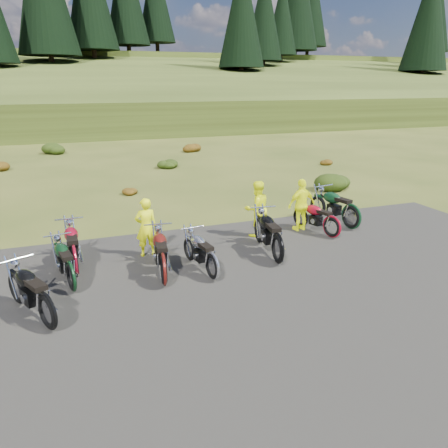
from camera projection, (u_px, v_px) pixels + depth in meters
name	position (u px, v px, depth m)	size (l,w,h in m)	color
ground	(203.00, 283.00, 10.34)	(300.00, 300.00, 0.00)	#384517
gravel_pad	(233.00, 325.00, 8.56)	(20.00, 12.00, 0.04)	black
hill_slope	(83.00, 120.00, 54.96)	(300.00, 46.00, 3.00)	#303C14
hill_plateau	(70.00, 101.00, 108.50)	(300.00, 90.00, 9.17)	#303C14
conifer_26	(242.00, 11.00, 56.79)	(6.16, 6.16, 16.00)	black
conifer_27	(264.00, 13.00, 63.90)	(5.72, 5.72, 15.00)	black
conifer_28	(282.00, 16.00, 71.00)	(5.28, 5.28, 14.00)	black
conifer_31	(429.00, 14.00, 65.48)	(7.04, 7.04, 18.00)	black
conifer_32	(430.00, 17.00, 72.58)	(6.60, 6.60, 17.00)	black
conifer_33	(432.00, 18.00, 79.68)	(6.16, 6.16, 16.00)	black
conifer_34	(432.00, 20.00, 86.79)	(5.72, 5.72, 15.00)	black
conifer_35	(433.00, 21.00, 93.89)	(5.28, 5.28, 14.00)	black
conifer_36	(436.00, 10.00, 100.21)	(7.92, 7.92, 20.00)	black
shrub_3	(55.00, 147.00, 28.66)	(1.56, 1.56, 0.92)	black
shrub_4	(128.00, 190.00, 18.35)	(0.77, 0.77, 0.45)	#67310C
shrub_5	(167.00, 163.00, 24.00)	(1.03, 1.03, 0.61)	black
shrub_6	(191.00, 146.00, 29.66)	(1.30, 1.30, 0.77)	#67310C
shrub_7	(334.00, 179.00, 19.25)	(1.56, 1.56, 0.92)	black
shrub_8	(324.00, 161.00, 25.00)	(0.77, 0.77, 0.45)	#67310C
motorcycle_0	(50.00, 330.00, 8.39)	(2.17, 0.72, 1.14)	black
motorcycle_1	(77.00, 277.00, 10.69)	(2.19, 0.73, 1.15)	maroon
motorcycle_2	(73.00, 292.00, 9.91)	(2.00, 0.67, 1.05)	black
motorcycle_3	(212.00, 280.00, 10.49)	(1.96, 0.65, 1.03)	#A3A3A8
motorcycle_4	(164.00, 286.00, 10.21)	(2.18, 0.73, 1.14)	#51110D
motorcycle_5	(277.00, 264.00, 11.44)	(2.30, 0.77, 1.21)	black
motorcycle_6	(331.00, 238.00, 13.31)	(1.93, 0.64, 1.01)	maroon
motorcycle_7	(350.00, 229.00, 14.10)	(2.31, 0.77, 1.21)	#0E3219
person_middle	(146.00, 228.00, 11.70)	(0.59, 0.39, 1.61)	#E9F40C
person_right_a	(257.00, 210.00, 13.22)	(0.83, 0.65, 1.71)	#E9F40C
person_right_b	(301.00, 206.00, 13.73)	(0.97, 0.40, 1.65)	#E9F40C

